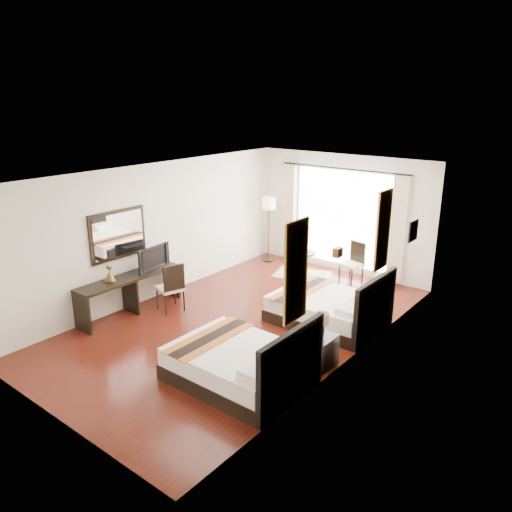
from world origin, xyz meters
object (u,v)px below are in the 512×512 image
Objects in this scene: bed_far at (330,309)px; floor_lamp at (269,207)px; nightstand at (320,351)px; television at (151,257)px; table_lamp at (322,320)px; fruit_bowl at (304,250)px; bed_near at (242,364)px; window_chair at (352,270)px; side_table at (304,265)px; console_desk at (130,294)px; desk_chair at (171,296)px; vase at (316,335)px.

bed_far is 3.97m from floor_lamp.
nightstand is 0.61× the size of television.
fruit_bowl is at bearing 127.09° from table_lamp.
television reaches higher than bed_near.
bed_far is at bearing 31.14° from window_chair.
bed_far is 2.12× the size of window_chair.
floor_lamp is 2.66× the size of side_table.
television is 1.35× the size of side_table.
bed_near is 3.35m from console_desk.
side_table is (-1.74, 1.75, 0.02)m from bed_far.
bed_far reaches higher than nightstand.
table_lamp is 1.61× the size of fruit_bowl.
nightstand is 1.44× the size of table_lamp.
television is at bearing 17.08° from desk_chair.
bed_near is 2.13× the size of window_chair.
table_lamp is at bearing -162.14° from desk_chair.
side_table is at bearing 126.83° from nightstand.
vase is at bearing -93.70° from nightstand.
bed_far is 1.57m from nightstand.
floor_lamp reaches higher than bed_far.
desk_chair is at bearing -107.25° from fruit_bowl.
fruit_bowl is (-2.41, 3.22, 0.40)m from nightstand.
vase is at bearing 57.58° from bed_near.
console_desk is at bearing -92.75° from floor_lamp.
console_desk is at bearing 171.18° from television.
nightstand is at bearing -44.10° from floor_lamp.
side_table is (1.03, 3.20, 0.01)m from desk_chair.
console_desk is 4.92m from window_chair.
nightstand is (0.65, 1.13, -0.04)m from bed_near.
nightstand is at bearing -96.43° from television.
bed_far reaches higher than console_desk.
vase is at bearing -84.12° from table_lamp.
nightstand is 4.04m from fruit_bowl.
television reaches higher than side_table.
table_lamp is 0.36× the size of desk_chair.
television is (-3.29, -1.45, 0.71)m from bed_far.
fruit_bowl is 1.18m from window_chair.
vase is at bearing 33.06° from window_chair.
floor_lamp is at bearing 123.01° from bed_near.
television reaches higher than desk_chair.
table_lamp is at bearing -52.91° from fruit_bowl.
desk_chair is 3.36m from side_table.
bed_far is 14.80× the size of vase.
side_table is at bearing -55.05° from window_chair.
vase is 5.37m from floor_lamp.
vase is 0.60× the size of fruit_bowl.
television is 4.50m from window_chair.
fruit_bowl is 0.24× the size of window_chair.
vase is at bearing -165.11° from desk_chair.
console_desk is 4.07m from side_table.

